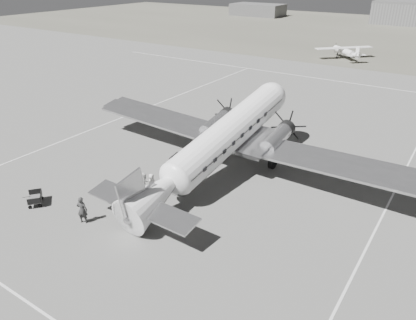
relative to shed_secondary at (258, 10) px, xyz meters
The scene contains 14 objects.
ground 127.49m from the shed_secondary, 64.44° to the right, with size 260.00×260.00×0.00m, color slate.
taxi_line_near 140.25m from the shed_secondary, 66.91° to the right, with size 60.00×0.15×0.01m, color silver.
taxi_line_right 133.11m from the shed_secondary, 59.77° to the right, with size 0.15×80.00×0.01m, color silver.
taxi_line_left 111.35m from the shed_secondary, 70.59° to the right, with size 0.15×60.00×0.01m, color silver.
taxi_line_horizon 93.03m from the shed_secondary, 53.75° to the right, with size 90.00×0.15×0.01m, color silver.
grass_infield 58.56m from the shed_secondary, 19.98° to the right, with size 260.00×90.00×0.01m, color #5A594C.
shed_secondary is the anchor object (origin of this frame).
dc3_airliner 123.75m from the shed_secondary, 64.00° to the right, with size 31.73×22.02×6.04m, color #B9B9BC, non-canonical shape.
light_plane_left 75.36m from the shed_secondary, 50.02° to the right, with size 11.34×9.20×2.35m, color white, non-canonical shape.
baggage_cart_near 128.65m from the shed_secondary, 66.56° to the right, with size 1.49×1.05×0.84m, color #4E4E4E, non-canonical shape.
baggage_cart_far 130.83m from the shed_secondary, 69.74° to the right, with size 1.56×1.10×0.88m, color #4E4E4E, non-canonical shape.
ground_crew 132.23m from the shed_secondary, 67.73° to the right, with size 0.73×0.48×1.99m, color #292929.
ramp_agent 127.95m from the shed_secondary, 66.42° to the right, with size 0.94×0.73×1.93m, color silver.
passenger 127.29m from the shed_secondary, 66.27° to the right, with size 0.74×0.48×1.51m, color silver.
Camera 1 is at (15.10, -21.98, 15.85)m, focal length 35.00 mm.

